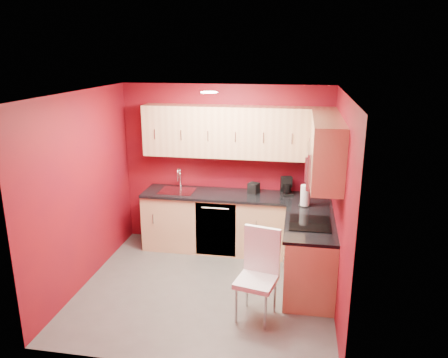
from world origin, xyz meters
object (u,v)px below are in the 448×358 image
(microwave, at_px, (323,166))
(coffee_maker, at_px, (287,186))
(napkin_holder, at_px, (254,188))
(paper_towel, at_px, (305,196))
(sink, at_px, (177,189))
(dining_chair, at_px, (256,277))

(microwave, xyz_separation_m, coffee_maker, (-0.43, 1.09, -0.62))
(microwave, bearing_deg, napkin_holder, 130.45)
(coffee_maker, xyz_separation_m, paper_towel, (0.26, -0.44, 0.01))
(coffee_maker, relative_size, paper_towel, 0.90)
(coffee_maker, bearing_deg, napkin_holder, 160.82)
(microwave, bearing_deg, sink, 154.40)
(paper_towel, distance_m, dining_chair, 1.57)
(napkin_holder, height_order, dining_chair, napkin_holder)
(napkin_holder, bearing_deg, paper_towel, -30.44)
(microwave, relative_size, paper_towel, 2.58)
(coffee_maker, bearing_deg, paper_towel, -78.67)
(coffee_maker, bearing_deg, microwave, -87.17)
(microwave, relative_size, napkin_holder, 4.88)
(microwave, bearing_deg, dining_chair, -133.35)
(sink, relative_size, paper_towel, 1.76)
(microwave, relative_size, sink, 1.46)
(microwave, distance_m, sink, 2.43)
(paper_towel, bearing_deg, sink, 169.56)
(sink, distance_m, coffee_maker, 1.67)
(microwave, bearing_deg, coffee_maker, 111.69)
(coffee_maker, relative_size, napkin_holder, 1.71)
(microwave, height_order, dining_chair, microwave)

